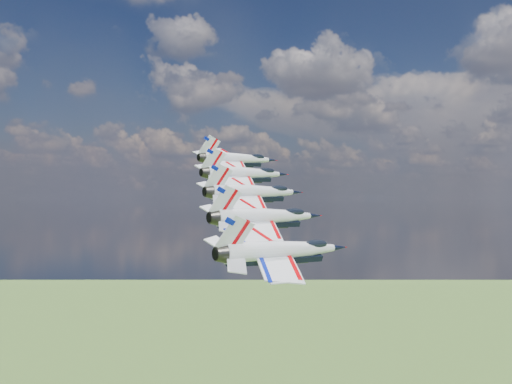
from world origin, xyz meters
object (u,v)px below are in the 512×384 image
Objects in this scene: jet_1 at (247,173)px; jet_2 at (256,192)px; jet_0 at (239,159)px; jet_4 at (286,250)px; jet_3 at (268,217)px.

jet_1 reaches higher than jet_2.
jet_2 is at bearing -21.23° from jet_0.
jet_0 is 20.69m from jet_2.
jet_0 reaches higher than jet_4.
jet_4 is (27.95, -28.39, -11.17)m from jet_0.
jet_0 is at bearing 158.77° from jet_2.
jet_1 reaches higher than jet_4.
jet_4 is (20.96, -21.29, -8.37)m from jet_1.
jet_0 reaches higher than jet_2.
jet_4 is (13.97, -14.20, -5.58)m from jet_2.
jet_0 reaches higher than jet_1.
jet_0 is at bearing 158.77° from jet_1.
jet_4 is at bearing -21.23° from jet_3.
jet_3 is (13.97, -14.20, -5.58)m from jet_1.
jet_1 is 10.34m from jet_2.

